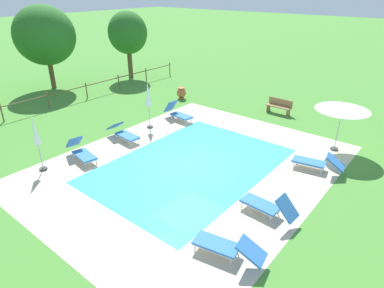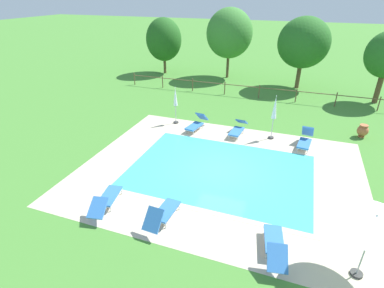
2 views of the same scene
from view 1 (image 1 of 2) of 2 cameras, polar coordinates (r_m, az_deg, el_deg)
name	(u,v)px [view 1 (image 1 of 2)]	position (r m, az deg, el deg)	size (l,w,h in m)	color
ground_plane	(191,165)	(14.14, -0.15, -3.67)	(160.00, 160.00, 0.00)	#478433
pool_deck_paving	(191,165)	(14.14, -0.15, -3.66)	(12.83, 10.35, 0.01)	beige
swimming_pool_water	(191,165)	(14.14, -0.15, -3.65)	(8.30, 5.82, 0.01)	#42CCD6
pool_coping_rim	(191,165)	(14.14, -0.15, -3.64)	(8.78, 6.30, 0.01)	beige
sun_lounger_north_near_steps	(124,133)	(16.64, -11.65, 1.86)	(0.78, 2.08, 0.78)	#3370BC
sun_lounger_north_mid	(316,162)	(14.55, 20.53, -2.91)	(0.96, 2.09, 0.81)	#3370BC
sun_lounger_north_far	(178,113)	(18.81, -2.39, 5.32)	(0.81, 1.89, 1.01)	#3370BC
sun_lounger_north_end	(268,206)	(11.36, 12.86, -10.25)	(0.71, 1.94, 0.94)	#3370BC
sun_lounger_south_near_corner	(226,246)	(9.71, 5.89, -17.07)	(0.97, 2.13, 0.75)	#3370BC
sun_lounger_south_mid	(81,152)	(15.22, -18.44, -1.23)	(0.93, 2.01, 0.91)	#3370BC
patio_umbrella_open_foreground	(343,107)	(16.07, 24.44, 5.82)	(2.33, 2.33, 2.30)	#383838
patio_umbrella_closed_row_west	(148,97)	(17.43, -7.52, 8.01)	(0.32, 0.32, 2.54)	#383838
patio_umbrella_closed_row_mid_east	(36,135)	(14.48, -25.19, 1.37)	(0.32, 0.32, 2.35)	#383838
wooden_bench_lawn_side	(279,106)	(20.42, 14.71, 6.35)	(0.48, 1.51, 0.87)	#937047
terracotta_urn_near_fence	(181,93)	(22.48, -1.84, 8.77)	(0.61, 0.61, 0.75)	#B7663D
perimeter_fence	(48,98)	(22.27, -23.50, 7.22)	(22.10, 0.08, 1.05)	brown
tree_far_west	(128,33)	(27.88, -10.97, 18.18)	(3.05, 3.05, 5.16)	brown
tree_east_mid	(45,35)	(26.33, -23.93, 16.64)	(4.15, 4.15, 5.78)	brown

